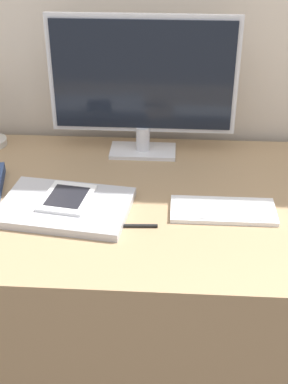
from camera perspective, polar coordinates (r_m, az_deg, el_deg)
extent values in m
cube|color=#997A56|center=(1.69, 1.45, -11.23)|extent=(1.35, 0.76, 0.73)
cube|color=silver|center=(1.71, -0.12, 4.39)|extent=(0.21, 0.11, 0.01)
cylinder|color=silver|center=(1.69, -0.12, 5.74)|extent=(0.04, 0.04, 0.08)
cube|color=silver|center=(1.61, -0.11, 12.34)|extent=(0.56, 0.01, 0.36)
cube|color=black|center=(1.61, -0.13, 12.24)|extent=(0.53, 0.01, 0.33)
cube|color=silver|center=(1.42, 8.42, -1.96)|extent=(0.28, 0.12, 0.01)
cube|color=silver|center=(1.41, 8.45, -1.78)|extent=(0.26, 0.10, 0.00)
cube|color=#A3A3A8|center=(1.43, -8.38, -1.77)|extent=(0.36, 0.27, 0.01)
cube|color=#B2B2B7|center=(1.42, -8.41, -1.39)|extent=(0.36, 0.27, 0.01)
cube|color=white|center=(1.43, -8.20, -0.63)|extent=(0.14, 0.17, 0.01)
cube|color=black|center=(1.43, -8.21, -0.46)|extent=(0.11, 0.12, 0.00)
cylinder|color=black|center=(1.35, -1.35, -3.62)|extent=(0.13, 0.02, 0.01)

